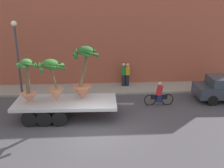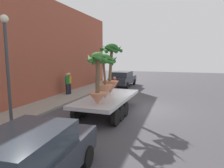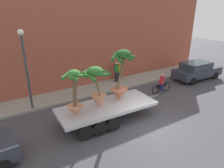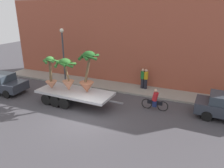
% 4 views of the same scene
% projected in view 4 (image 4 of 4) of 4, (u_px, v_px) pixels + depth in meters
% --- Properties ---
extents(ground_plane, '(60.00, 60.00, 0.00)m').
position_uv_depth(ground_plane, '(83.00, 119.00, 13.53)').
color(ground_plane, '#423F44').
extents(sidewalk, '(24.00, 2.20, 0.15)m').
position_uv_depth(sidewalk, '(119.00, 87.00, 18.77)').
color(sidewalk, gray).
rests_on(sidewalk, ground).
extents(building_facade, '(24.00, 1.20, 7.40)m').
position_uv_depth(building_facade, '(126.00, 43.00, 19.03)').
color(building_facade, '#9E4C38').
rests_on(building_facade, ground).
extents(flatbed_trailer, '(6.56, 2.39, 0.98)m').
position_uv_depth(flatbed_trailer, '(72.00, 93.00, 15.52)').
color(flatbed_trailer, '#B7BABF').
rests_on(flatbed_trailer, ground).
extents(potted_palm_rear, '(1.18, 1.15, 2.41)m').
position_uv_depth(potted_palm_rear, '(51.00, 74.00, 15.57)').
color(potted_palm_rear, tan).
rests_on(potted_palm_rear, flatbed_trailer).
extents(potted_palm_middle, '(1.59, 1.61, 2.34)m').
position_uv_depth(potted_palm_middle, '(67.00, 73.00, 15.13)').
color(potted_palm_middle, tan).
rests_on(potted_palm_middle, flatbed_trailer).
extents(potted_palm_front, '(1.49, 1.49, 2.97)m').
position_uv_depth(potted_palm_front, '(88.00, 74.00, 14.68)').
color(potted_palm_front, '#B26647').
rests_on(potted_palm_front, flatbed_trailer).
extents(cyclist, '(1.84, 0.34, 1.54)m').
position_uv_depth(cyclist, '(155.00, 101.00, 14.54)').
color(cyclist, black).
rests_on(cyclist, ground).
extents(trailing_car, '(4.28, 2.12, 1.58)m').
position_uv_depth(trailing_car, '(0.00, 83.00, 17.60)').
color(trailing_car, '#2D333D').
rests_on(trailing_car, ground).
extents(pedestrian_near_gate, '(0.36, 0.36, 1.71)m').
position_uv_depth(pedestrian_near_gate, '(143.00, 78.00, 18.03)').
color(pedestrian_near_gate, black).
rests_on(pedestrian_near_gate, sidewalk).
extents(pedestrian_far_left, '(0.36, 0.36, 1.71)m').
position_uv_depth(pedestrian_far_left, '(146.00, 79.00, 17.91)').
color(pedestrian_far_left, black).
rests_on(pedestrian_far_left, sidewalk).
extents(street_lamp, '(0.36, 0.36, 4.83)m').
position_uv_depth(street_lamp, '(63.00, 49.00, 18.92)').
color(street_lamp, '#383D42').
rests_on(street_lamp, sidewalk).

